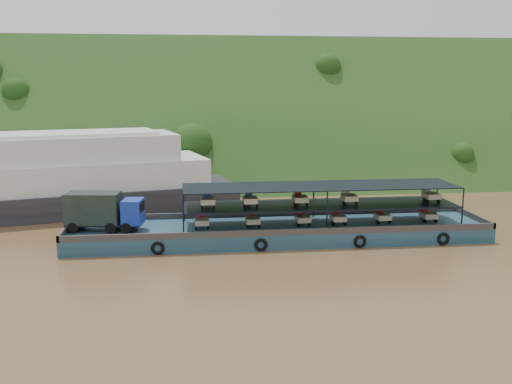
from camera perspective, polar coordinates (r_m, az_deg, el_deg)
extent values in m
plane|color=brown|center=(50.33, 2.67, -4.17)|extent=(160.00, 160.00, 0.00)
cube|color=#1B3A15|center=(85.34, -1.29, 2.04)|extent=(140.00, 39.60, 39.60)
cube|color=#15374B|center=(48.49, 2.32, -4.01)|extent=(35.00, 7.00, 1.20)
cube|color=#592D19|center=(51.55, 1.73, -2.14)|extent=(35.00, 0.20, 0.50)
cube|color=#592D19|center=(45.03, 3.01, -4.06)|extent=(35.00, 0.20, 0.50)
cube|color=#592D19|center=(53.80, 20.97, -2.31)|extent=(0.20, 7.00, 0.50)
cube|color=#592D19|center=(48.72, -18.37, -3.46)|extent=(0.20, 7.00, 0.50)
torus|color=black|center=(44.57, -9.80, -5.56)|extent=(1.06, 0.26, 1.06)
torus|color=black|center=(44.84, 0.50, -5.30)|extent=(1.06, 0.26, 1.06)
torus|color=black|center=(46.50, 10.36, -4.89)|extent=(1.06, 0.26, 1.06)
torus|color=black|center=(48.99, 18.24, -4.46)|extent=(1.06, 0.26, 1.06)
cylinder|color=black|center=(47.89, -17.84, -3.43)|extent=(0.93, 0.43, 0.89)
cylinder|color=black|center=(49.61, -17.15, -2.90)|extent=(0.93, 0.43, 0.89)
cylinder|color=black|center=(46.99, -14.33, -3.51)|extent=(0.93, 0.43, 0.89)
cylinder|color=black|center=(48.75, -13.75, -2.97)|extent=(0.93, 0.43, 0.89)
cylinder|color=black|center=(46.68, -12.84, -3.54)|extent=(0.93, 0.43, 0.89)
cylinder|color=black|center=(48.45, -12.32, -2.99)|extent=(0.93, 0.43, 0.89)
cube|color=black|center=(48.03, -14.87, -3.06)|extent=(6.29, 2.78, 0.18)
cube|color=#162F9A|center=(47.21, -12.21, -1.90)|extent=(1.80, 2.33, 1.97)
cube|color=black|center=(46.97, -11.33, -1.48)|extent=(0.30, 1.78, 0.80)
cube|color=black|center=(48.00, -15.97, -1.54)|extent=(4.55, 2.71, 2.50)
cube|color=black|center=(48.63, 6.41, -1.29)|extent=(23.00, 5.00, 0.12)
cube|color=black|center=(48.32, 6.45, 0.61)|extent=(23.00, 5.00, 0.08)
cylinder|color=black|center=(44.94, -7.28, -2.32)|extent=(0.12, 0.12, 3.30)
cylinder|color=black|center=(49.83, -7.25, -1.03)|extent=(0.12, 0.12, 3.30)
cylinder|color=black|center=(46.26, 7.12, -1.94)|extent=(0.12, 0.12, 3.30)
cylinder|color=black|center=(51.02, 5.78, -0.72)|extent=(0.12, 0.12, 3.30)
cylinder|color=black|center=(50.25, 19.96, -1.50)|extent=(0.12, 0.12, 3.30)
cylinder|color=black|center=(54.66, 17.63, -0.40)|extent=(0.12, 0.12, 3.30)
cylinder|color=black|center=(48.72, -5.47, -2.94)|extent=(0.12, 0.52, 0.52)
cylinder|color=black|center=(46.97, -6.03, -3.47)|extent=(0.14, 0.52, 0.52)
cylinder|color=black|center=(46.99, -4.81, -3.44)|extent=(0.14, 0.52, 0.52)
cube|color=#CBBA90|center=(47.23, -5.43, -2.95)|extent=(1.15, 1.50, 0.44)
cube|color=red|center=(48.31, -5.47, -2.42)|extent=(0.55, 0.80, 0.80)
cube|color=red|center=(48.00, -5.48, -1.89)|extent=(0.50, 0.10, 0.10)
cylinder|color=black|center=(48.99, -0.52, -2.81)|extent=(0.12, 0.52, 0.52)
cylinder|color=black|center=(47.20, -0.88, -3.34)|extent=(0.14, 0.52, 0.52)
cylinder|color=black|center=(47.31, 0.33, -3.30)|extent=(0.14, 0.52, 0.52)
cube|color=tan|center=(47.51, -0.32, -2.82)|extent=(1.15, 1.50, 0.44)
cube|color=#B5200C|center=(48.58, -0.48, -2.30)|extent=(0.55, 0.80, 0.80)
cube|color=#B5200C|center=(48.27, -0.45, -1.77)|extent=(0.50, 0.10, 0.10)
cylinder|color=black|center=(49.62, 4.36, -2.67)|extent=(0.12, 0.52, 0.52)
cylinder|color=black|center=(47.81, 4.19, -3.18)|extent=(0.14, 0.52, 0.52)
cylinder|color=black|center=(48.01, 5.36, -3.14)|extent=(0.14, 0.52, 0.52)
cube|color=#C4B18A|center=(48.16, 4.70, -2.67)|extent=(1.15, 1.50, 0.44)
cube|color=#AF1C0B|center=(49.21, 4.44, -2.16)|extent=(0.55, 0.80, 0.80)
cube|color=#AF1C0B|center=(48.91, 4.49, -1.64)|extent=(0.50, 0.10, 0.10)
cylinder|color=black|center=(50.29, 7.78, -2.55)|extent=(0.12, 0.52, 0.52)
cylinder|color=black|center=(48.47, 7.74, -3.06)|extent=(0.14, 0.52, 0.52)
cylinder|color=black|center=(48.73, 8.88, -3.02)|extent=(0.14, 0.52, 0.52)
cube|color=beige|center=(48.85, 8.21, -2.55)|extent=(1.15, 1.50, 0.44)
cube|color=#B40C12|center=(49.89, 7.88, -2.05)|extent=(0.55, 0.80, 0.80)
cube|color=#B40C12|center=(49.59, 7.95, -1.54)|extent=(0.50, 0.10, 0.10)
cylinder|color=black|center=(51.40, 12.00, -2.40)|extent=(0.12, 0.52, 0.52)
cylinder|color=black|center=(49.58, 12.12, -2.89)|extent=(0.14, 0.52, 0.52)
cylinder|color=black|center=(49.91, 13.20, -2.85)|extent=(0.14, 0.52, 0.52)
cube|color=beige|center=(49.99, 12.55, -2.40)|extent=(1.15, 1.50, 0.44)
cube|color=#AE150B|center=(51.01, 12.13, -1.91)|extent=(0.55, 0.80, 0.80)
cube|color=#AE150B|center=(50.72, 12.23, -1.41)|extent=(0.50, 0.10, 0.10)
cylinder|color=black|center=(52.86, 16.25, -2.24)|extent=(0.12, 0.52, 0.52)
cylinder|color=black|center=(51.06, 16.51, -2.70)|extent=(0.14, 0.52, 0.52)
cylinder|color=black|center=(51.46, 17.54, -2.66)|extent=(0.14, 0.52, 0.52)
cube|color=#C4AC8B|center=(51.49, 16.89, -2.22)|extent=(1.15, 1.50, 0.44)
cube|color=#AA0B12|center=(52.48, 16.40, -1.76)|extent=(0.55, 0.80, 0.80)
cube|color=#AA0B12|center=(52.20, 16.52, -1.27)|extent=(0.50, 0.10, 0.10)
cylinder|color=black|center=(48.36, -4.89, -0.94)|extent=(0.12, 0.52, 0.52)
cylinder|color=black|center=(46.59, -5.43, -1.40)|extent=(0.14, 0.52, 0.52)
cylinder|color=black|center=(46.62, -4.20, -1.37)|extent=(0.14, 0.52, 0.52)
cube|color=beige|center=(46.87, -4.84, -0.89)|extent=(1.15, 1.50, 0.44)
cube|color=#1A2D9C|center=(47.96, -4.89, -0.41)|extent=(0.55, 0.80, 0.80)
cube|color=#1A2D9C|center=(47.67, -4.89, 0.14)|extent=(0.50, 0.10, 0.10)
cylinder|color=black|center=(48.59, -0.77, -0.85)|extent=(0.12, 0.52, 0.52)
cylinder|color=black|center=(46.79, -1.15, -1.30)|extent=(0.14, 0.52, 0.52)
cylinder|color=black|center=(46.90, 0.06, -1.27)|extent=(0.14, 0.52, 0.52)
cube|color=beige|center=(47.11, -0.59, -0.79)|extent=(1.15, 1.50, 0.44)
cube|color=navy|center=(48.20, -0.74, -0.31)|extent=(0.55, 0.80, 0.80)
cube|color=navy|center=(47.91, -0.71, 0.23)|extent=(0.50, 0.10, 0.10)
cylinder|color=black|center=(49.20, 4.11, -0.73)|extent=(0.12, 0.52, 0.52)
cylinder|color=black|center=(47.38, 3.92, -1.17)|extent=(0.14, 0.52, 0.52)
cylinder|color=black|center=(47.57, 5.11, -1.14)|extent=(0.14, 0.52, 0.52)
cube|color=tan|center=(47.74, 4.44, -0.67)|extent=(1.15, 1.50, 0.44)
cube|color=red|center=(48.81, 4.18, -0.20)|extent=(0.55, 0.80, 0.80)
cube|color=red|center=(48.53, 4.24, 0.34)|extent=(0.50, 0.10, 0.10)
cylinder|color=black|center=(50.16, 8.86, -0.61)|extent=(0.12, 0.52, 0.52)
cylinder|color=black|center=(48.33, 8.86, -1.04)|extent=(0.14, 0.52, 0.52)
cylinder|color=black|center=(48.61, 9.99, -1.01)|extent=(0.14, 0.52, 0.52)
cube|color=#C3B88A|center=(48.73, 9.32, -0.55)|extent=(1.15, 1.50, 0.44)
cube|color=beige|center=(49.78, 8.97, -0.09)|extent=(0.55, 0.80, 0.80)
cube|color=beige|center=(49.50, 9.05, 0.44)|extent=(0.50, 0.10, 0.10)
cylinder|color=black|center=(52.57, 16.49, -0.40)|extent=(0.12, 0.52, 0.52)
cylinder|color=black|center=(50.75, 16.76, -0.81)|extent=(0.14, 0.52, 0.52)
cylinder|color=black|center=(51.16, 17.79, -0.78)|extent=(0.14, 0.52, 0.52)
cube|color=#CAB38E|center=(51.20, 17.14, -0.34)|extent=(1.15, 1.50, 0.44)
cube|color=beige|center=(52.20, 16.65, 0.09)|extent=(0.55, 0.80, 0.80)
cube|color=beige|center=(51.94, 16.76, 0.59)|extent=(0.50, 0.10, 0.10)
cube|color=black|center=(61.92, -21.06, -0.90)|extent=(41.49, 19.78, 2.42)
cube|color=silver|center=(61.47, -21.23, 1.49)|extent=(35.39, 17.30, 2.82)
cube|color=silver|center=(61.13, -21.40, 4.00)|extent=(29.30, 14.82, 2.62)
cube|color=silver|center=(60.99, -21.49, 5.36)|extent=(25.15, 12.84, 0.30)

